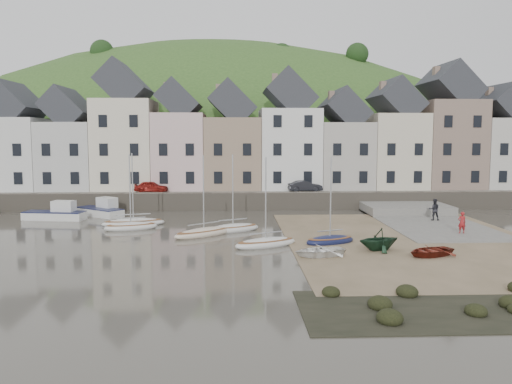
{
  "coord_description": "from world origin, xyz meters",
  "views": [
    {
      "loc": [
        -1.87,
        -37.23,
        7.55
      ],
      "look_at": [
        0.0,
        6.0,
        3.0
      ],
      "focal_mm": 37.57,
      "sensor_mm": 36.0,
      "label": 1
    }
  ],
  "objects_px": {
    "person_red": "(462,223)",
    "person_dark": "(434,209)",
    "sailboat_0": "(133,222)",
    "rowboat_green": "(379,239)",
    "rowboat_red": "(430,251)",
    "rowboat_white": "(319,251)",
    "car_right": "(305,186)",
    "car_left": "(151,187)"
  },
  "relations": [
    {
      "from": "rowboat_green",
      "to": "person_dark",
      "type": "relative_size",
      "value": 1.48
    },
    {
      "from": "sailboat_0",
      "to": "rowboat_red",
      "type": "xyz_separation_m",
      "value": [
        20.74,
        -12.73,
        0.13
      ]
    },
    {
      "from": "rowboat_white",
      "to": "person_dark",
      "type": "xyz_separation_m",
      "value": [
        12.39,
        13.43,
        0.68
      ]
    },
    {
      "from": "person_dark",
      "to": "car_right",
      "type": "bearing_deg",
      "value": -35.51
    },
    {
      "from": "car_right",
      "to": "person_dark",
      "type": "bearing_deg",
      "value": -141.26
    },
    {
      "from": "sailboat_0",
      "to": "rowboat_green",
      "type": "xyz_separation_m",
      "value": [
        17.98,
        -10.92,
        0.55
      ]
    },
    {
      "from": "rowboat_red",
      "to": "person_dark",
      "type": "height_order",
      "value": "person_dark"
    },
    {
      "from": "rowboat_green",
      "to": "car_right",
      "type": "height_order",
      "value": "car_right"
    },
    {
      "from": "rowboat_green",
      "to": "sailboat_0",
      "type": "bearing_deg",
      "value": -138.15
    },
    {
      "from": "sailboat_0",
      "to": "rowboat_green",
      "type": "distance_m",
      "value": 21.05
    },
    {
      "from": "rowboat_white",
      "to": "car_right",
      "type": "xyz_separation_m",
      "value": [
        2.36,
        24.08,
        1.8
      ]
    },
    {
      "from": "rowboat_white",
      "to": "car_right",
      "type": "relative_size",
      "value": 0.9
    },
    {
      "from": "rowboat_white",
      "to": "car_left",
      "type": "bearing_deg",
      "value": -164.38
    },
    {
      "from": "rowboat_green",
      "to": "person_red",
      "type": "bearing_deg",
      "value": 107.96
    },
    {
      "from": "rowboat_green",
      "to": "rowboat_red",
      "type": "relative_size",
      "value": 0.89
    },
    {
      "from": "rowboat_red",
      "to": "rowboat_green",
      "type": "bearing_deg",
      "value": -145.62
    },
    {
      "from": "rowboat_white",
      "to": "person_dark",
      "type": "relative_size",
      "value": 1.7
    },
    {
      "from": "car_left",
      "to": "sailboat_0",
      "type": "bearing_deg",
      "value": -173.5
    },
    {
      "from": "rowboat_green",
      "to": "car_left",
      "type": "xyz_separation_m",
      "value": [
        -18.2,
        22.54,
        1.39
      ]
    },
    {
      "from": "rowboat_red",
      "to": "car_right",
      "type": "height_order",
      "value": "car_right"
    },
    {
      "from": "sailboat_0",
      "to": "rowboat_white",
      "type": "xyz_separation_m",
      "value": [
        13.8,
        -12.46,
        0.14
      ]
    },
    {
      "from": "person_red",
      "to": "person_dark",
      "type": "bearing_deg",
      "value": -90.12
    },
    {
      "from": "rowboat_white",
      "to": "person_red",
      "type": "xyz_separation_m",
      "value": [
        12.13,
        7.07,
        0.55
      ]
    },
    {
      "from": "rowboat_red",
      "to": "person_red",
      "type": "height_order",
      "value": "person_red"
    },
    {
      "from": "sailboat_0",
      "to": "rowboat_green",
      "type": "height_order",
      "value": "sailboat_0"
    },
    {
      "from": "rowboat_green",
      "to": "rowboat_white",
      "type": "bearing_deg",
      "value": -86.64
    },
    {
      "from": "sailboat_0",
      "to": "rowboat_white",
      "type": "relative_size",
      "value": 1.95
    },
    {
      "from": "sailboat_0",
      "to": "rowboat_red",
      "type": "distance_m",
      "value": 24.34
    },
    {
      "from": "rowboat_green",
      "to": "person_red",
      "type": "height_order",
      "value": "person_red"
    },
    {
      "from": "person_red",
      "to": "car_left",
      "type": "height_order",
      "value": "car_left"
    },
    {
      "from": "rowboat_green",
      "to": "person_red",
      "type": "distance_m",
      "value": 9.69
    },
    {
      "from": "car_right",
      "to": "rowboat_green",
      "type": "bearing_deg",
      "value": -179.92
    },
    {
      "from": "rowboat_red",
      "to": "person_dark",
      "type": "distance_m",
      "value": 14.75
    },
    {
      "from": "sailboat_0",
      "to": "person_dark",
      "type": "bearing_deg",
      "value": 2.11
    },
    {
      "from": "car_left",
      "to": "car_right",
      "type": "xyz_separation_m",
      "value": [
        16.38,
        0.0,
        -0.0
      ]
    },
    {
      "from": "rowboat_white",
      "to": "rowboat_green",
      "type": "height_order",
      "value": "rowboat_green"
    },
    {
      "from": "person_red",
      "to": "car_right",
      "type": "height_order",
      "value": "car_right"
    },
    {
      "from": "rowboat_red",
      "to": "sailboat_0",
      "type": "bearing_deg",
      "value": -144.0
    },
    {
      "from": "rowboat_white",
      "to": "car_right",
      "type": "height_order",
      "value": "car_right"
    },
    {
      "from": "sailboat_0",
      "to": "rowboat_white",
      "type": "bearing_deg",
      "value": -42.08
    },
    {
      "from": "rowboat_green",
      "to": "car_left",
      "type": "distance_m",
      "value": 29.0
    },
    {
      "from": "person_dark",
      "to": "car_right",
      "type": "relative_size",
      "value": 0.53
    }
  ]
}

